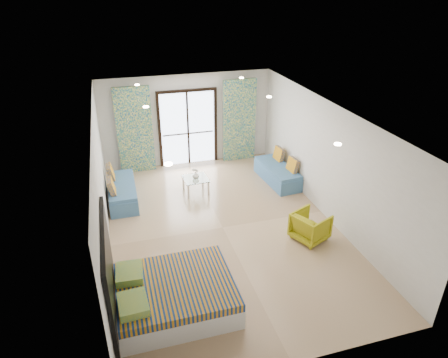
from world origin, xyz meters
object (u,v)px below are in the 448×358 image
object	(u,v)px
bed	(174,295)
daybed_left	(122,192)
coffee_table	(196,180)
armchair	(310,225)
daybed_right	(278,173)

from	to	relation	value
bed	daybed_left	xyz separation A→B (m)	(-0.64, 4.04, -0.02)
coffee_table	armchair	size ratio (longest dim) A/B	1.02
coffee_table	daybed_left	bearing A→B (deg)	177.73
daybed_left	coffee_table	xyz separation A→B (m)	(1.90, -0.08, 0.10)
bed	armchair	bearing A→B (deg)	20.80
bed	coffee_table	xyz separation A→B (m)	(1.26, 3.96, 0.08)
daybed_right	armchair	world-z (taller)	daybed_right
coffee_table	bed	bearing A→B (deg)	-107.63
daybed_left	daybed_right	world-z (taller)	daybed_left
daybed_left	armchair	bearing A→B (deg)	-36.02
bed	armchair	distance (m)	3.40
daybed_left	bed	bearing A→B (deg)	-80.45
armchair	coffee_table	bearing A→B (deg)	10.68
daybed_right	coffee_table	size ratio (longest dim) A/B	2.42
daybed_left	coffee_table	bearing A→B (deg)	-1.71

